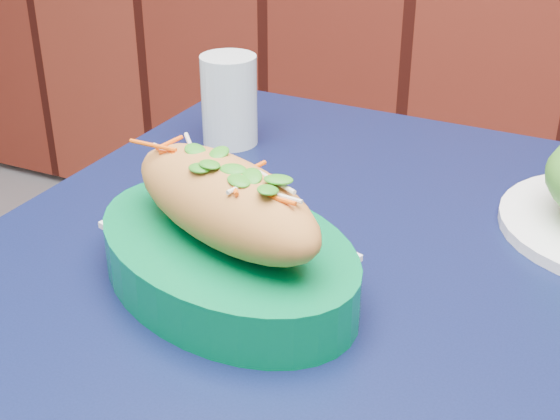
% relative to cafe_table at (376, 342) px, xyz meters
% --- Properties ---
extents(cafe_table, '(0.82, 0.82, 0.75)m').
position_rel_cafe_table_xyz_m(cafe_table, '(0.00, 0.00, 0.00)').
color(cafe_table, black).
rests_on(cafe_table, ground).
extents(banh_mi_basket, '(0.34, 0.29, 0.13)m').
position_rel_cafe_table_xyz_m(banh_mi_basket, '(-0.12, -0.09, 0.14)').
color(banh_mi_basket, '#006A38').
rests_on(banh_mi_basket, cafe_table).
extents(water_glass, '(0.07, 0.07, 0.12)m').
position_rel_cafe_table_xyz_m(water_glass, '(-0.28, 0.21, 0.15)').
color(water_glass, silver).
rests_on(water_glass, cafe_table).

